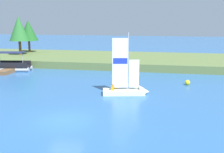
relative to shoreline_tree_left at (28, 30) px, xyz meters
name	(u,v)px	position (x,y,z in m)	size (l,w,h in m)	color
ground_plane	(65,120)	(17.55, -28.87, -5.06)	(200.00, 200.00, 0.00)	#2D609E
shore_bank	(121,60)	(17.55, -2.62, -4.53)	(80.00, 14.58, 1.07)	#5B703D
shoreline_tree_left	(28,30)	(0.00, 0.00, 0.00)	(3.42, 3.42, 5.86)	brown
shoreline_tree_midleft	(19,29)	(0.17, -3.61, 0.44)	(3.27, 3.27, 6.52)	brown
wooden_dock	(13,69)	(3.81, -12.44, -4.81)	(1.48, 6.06, 0.50)	brown
sailboat	(131,90)	(21.38, -21.16, -4.62)	(4.66, 2.25, 6.30)	silver
pontoon_boat	(12,66)	(3.56, -12.22, -4.42)	(5.57, 3.00, 2.63)	#B2B2B7
channel_buoy	(187,82)	(27.08, -16.26, -4.78)	(0.56, 0.56, 0.56)	yellow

